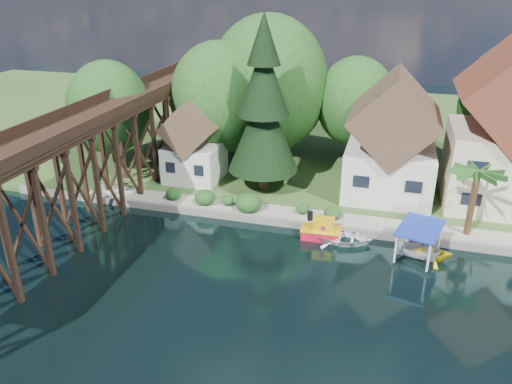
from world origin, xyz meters
TOP-DOWN VIEW (x-y plane):
  - ground at (0.00, 0.00)m, footprint 140.00×140.00m
  - bank at (0.00, 34.00)m, footprint 140.00×52.00m
  - seawall at (4.00, 8.00)m, footprint 60.00×0.40m
  - promenade at (6.00, 9.30)m, footprint 50.00×2.60m
  - trestle_bridge at (-16.00, 5.17)m, footprint 4.12×44.18m
  - house_left at (7.00, 16.00)m, footprint 7.64×8.64m
  - house_center at (16.00, 16.50)m, footprint 8.65×9.18m
  - shed at (-11.00, 14.50)m, footprint 5.09×5.40m
  - bg_trees at (1.00, 21.25)m, footprint 49.90×13.30m
  - shrubs at (-4.60, 9.26)m, footprint 15.76×2.47m
  - conifer at (-4.08, 13.99)m, footprint 6.34×6.34m
  - palm_tree at (13.27, 9.57)m, footprint 5.06×5.06m
  - tugboat at (2.51, 6.85)m, footprint 3.12×1.82m
  - boat_white_a at (4.19, 6.71)m, footprint 4.47×3.23m
  - boat_canopy at (9.57, 5.68)m, footprint 3.68×4.57m
  - boat_yellow at (10.64, 5.78)m, footprint 2.99×2.63m

SIDE VIEW (x-z plane):
  - ground at x=0.00m, z-range 0.00..0.00m
  - bank at x=0.00m, z-range 0.00..0.50m
  - seawall at x=4.00m, z-range 0.00..0.62m
  - boat_white_a at x=4.19m, z-range 0.00..0.91m
  - promenade at x=6.00m, z-range 0.50..0.56m
  - tugboat at x=2.51m, z-range -0.44..1.76m
  - boat_yellow at x=10.64m, z-range 0.00..1.49m
  - boat_canopy at x=9.57m, z-range -0.18..2.39m
  - shrubs at x=-4.60m, z-range 0.38..2.08m
  - shed at x=-11.00m, z-range -0.10..7.75m
  - house_left at x=7.00m, z-range -0.37..10.65m
  - trestle_bridge at x=-16.00m, z-range 0.70..10.00m
  - palm_tree at x=13.27m, z-range 2.58..8.16m
  - house_center at x=16.00m, z-range -0.53..13.36m
  - bg_trees at x=1.00m, z-range 2.00..12.57m
  - conifer at x=-4.08m, z-range 0.21..15.82m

